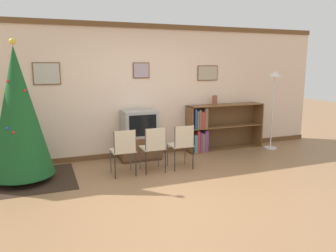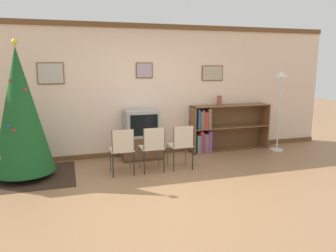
% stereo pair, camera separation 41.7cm
% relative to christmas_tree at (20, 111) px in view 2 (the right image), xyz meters
% --- Properties ---
extents(ground_plane, '(24.00, 24.00, 0.00)m').
position_rel_christmas_tree_xyz_m(ground_plane, '(2.22, -1.38, -1.14)').
color(ground_plane, '#936B47').
extents(wall_back, '(8.71, 0.11, 2.70)m').
position_rel_christmas_tree_xyz_m(wall_back, '(2.22, 0.86, 0.21)').
color(wall_back, beige).
rests_on(wall_back, ground_plane).
extents(area_rug, '(1.62, 1.44, 0.01)m').
position_rel_christmas_tree_xyz_m(area_rug, '(0.00, 0.00, -1.14)').
color(area_rug, '#332319').
rests_on(area_rug, ground_plane).
extents(christmas_tree, '(0.99, 0.99, 2.28)m').
position_rel_christmas_tree_xyz_m(christmas_tree, '(0.00, 0.00, 0.00)').
color(christmas_tree, maroon).
rests_on(christmas_tree, area_rug).
extents(tv_console, '(0.82, 0.51, 0.47)m').
position_rel_christmas_tree_xyz_m(tv_console, '(2.15, 0.54, -0.91)').
color(tv_console, '#4C311E').
rests_on(tv_console, ground_plane).
extents(television, '(0.66, 0.50, 0.53)m').
position_rel_christmas_tree_xyz_m(television, '(2.15, 0.53, -0.41)').
color(television, '#9E9E99').
rests_on(television, tv_console).
extents(folding_chair_left, '(0.40, 0.40, 0.82)m').
position_rel_christmas_tree_xyz_m(folding_chair_left, '(1.61, -0.37, -0.67)').
color(folding_chair_left, beige).
rests_on(folding_chair_left, ground_plane).
extents(folding_chair_center, '(0.40, 0.40, 0.82)m').
position_rel_christmas_tree_xyz_m(folding_chair_center, '(2.15, -0.37, -0.67)').
color(folding_chair_center, beige).
rests_on(folding_chair_center, ground_plane).
extents(folding_chair_right, '(0.40, 0.40, 0.82)m').
position_rel_christmas_tree_xyz_m(folding_chair_right, '(2.69, -0.37, -0.67)').
color(folding_chair_right, beige).
rests_on(folding_chair_right, ground_plane).
extents(bookshelf, '(1.80, 0.36, 1.02)m').
position_rel_christmas_tree_xyz_m(bookshelf, '(3.87, 0.63, -0.66)').
color(bookshelf, brown).
rests_on(bookshelf, ground_plane).
extents(vase, '(0.11, 0.11, 0.21)m').
position_rel_christmas_tree_xyz_m(vase, '(3.91, 0.65, -0.02)').
color(vase, brown).
rests_on(vase, bookshelf).
extents(standing_lamp, '(0.28, 0.28, 1.75)m').
position_rel_christmas_tree_xyz_m(standing_lamp, '(5.17, 0.27, 0.20)').
color(standing_lamp, silver).
rests_on(standing_lamp, ground_plane).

